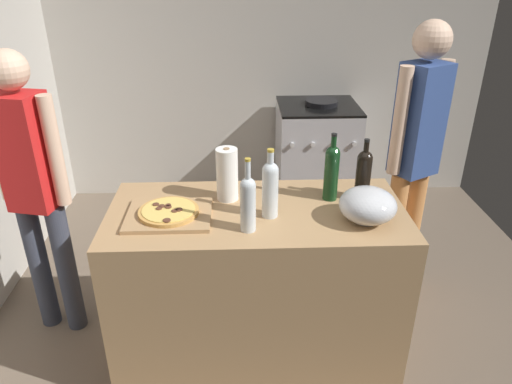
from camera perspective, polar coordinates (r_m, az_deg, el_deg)
name	(u,v)px	position (r m, az deg, el deg)	size (l,w,h in m)	color
ground_plane	(263,275)	(3.45, 0.78, -9.86)	(3.99, 3.28, 0.02)	#6B5B4C
kitchen_wall_rear	(255,50)	(4.23, -0.12, 16.50)	(3.99, 0.10, 2.60)	#BCB7AD
counter	(257,285)	(2.60, 0.09, -11.00)	(1.46, 0.69, 0.91)	tan
cutting_board	(169,215)	(2.32, -10.30, -2.72)	(0.40, 0.32, 0.02)	tan
pizza	(169,211)	(2.31, -10.35, -2.27)	(0.29, 0.29, 0.03)	tan
mixing_bowl	(368,205)	(2.28, 13.16, -1.54)	(0.27, 0.27, 0.16)	#B2B2B7
paper_towel_roll	(227,174)	(2.40, -3.45, 2.10)	(0.11, 0.11, 0.28)	white
wine_bottle_amber	(270,187)	(2.23, 1.70, 0.62)	(0.08, 0.08, 0.34)	silver
wine_bottle_clear	(332,170)	(2.42, 8.98, 2.56)	(0.07, 0.07, 0.35)	#143819
wine_bottle_green	(248,201)	(2.12, -0.96, -1.12)	(0.07, 0.07, 0.35)	silver
wine_bottle_dark	(364,173)	(2.46, 12.68, 2.25)	(0.08, 0.08, 0.32)	black
stove	(315,158)	(4.13, 7.09, 4.03)	(0.65, 0.62, 0.97)	#B7B7BC
person_in_stripes	(34,183)	(2.78, -24.94, 0.97)	(0.39, 0.25, 1.64)	#383D4C
person_in_red	(415,148)	(2.97, 18.41, 4.96)	(0.36, 0.29, 1.73)	#D88C4C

